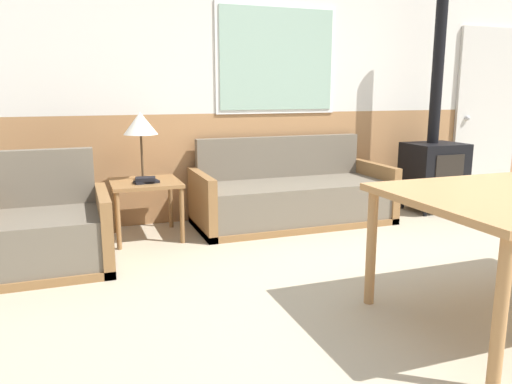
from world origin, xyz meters
name	(u,v)px	position (x,y,z in m)	size (l,w,h in m)	color
ground_plane	(478,307)	(0.00, 0.00, 0.00)	(16.00, 16.00, 0.00)	#B2A58C
wall_back	(298,83)	(-0.01, 2.63, 1.36)	(7.20, 0.09, 2.70)	#AD7A4C
couch	(292,198)	(-0.26, 2.17, 0.25)	(1.90, 0.80, 0.82)	olive
armchair	(45,235)	(-2.47, 1.62, 0.25)	(0.91, 0.79, 0.84)	olive
side_table	(145,189)	(-1.67, 2.15, 0.44)	(0.59, 0.59, 0.51)	olive
table_lamp	(140,125)	(-1.67, 2.25, 0.99)	(0.30, 0.30, 0.59)	#4C3823
book_stack	(146,180)	(-1.67, 2.05, 0.53)	(0.22, 0.15, 0.05)	black
wood_stove	(434,161)	(1.38, 2.13, 0.54)	(0.58, 0.49, 2.30)	black
entry_door	(486,114)	(2.47, 2.57, 1.00)	(0.90, 0.09, 2.00)	silver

